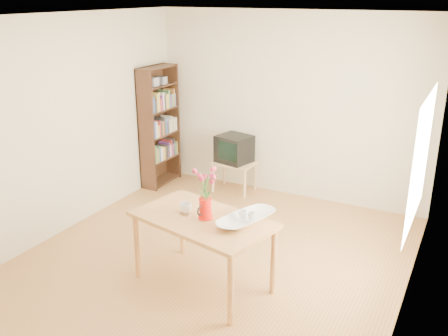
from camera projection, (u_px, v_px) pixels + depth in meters
The scene contains 11 objects.
room at pixel (213, 149), 5.08m from camera, with size 4.50×4.50×4.50m.
table at pixel (203, 226), 4.86m from camera, with size 1.49×1.05×0.75m.
tv_stand at pixel (234, 166), 7.34m from camera, with size 0.60×0.45×0.46m.
bookshelf at pixel (160, 130), 7.51m from camera, with size 0.28×0.70×1.80m.
pitcher at pixel (205, 209), 4.79m from camera, with size 0.14×0.22×0.21m.
flowers at pixel (205, 183), 4.69m from camera, with size 0.24×0.24×0.34m, color #D8325B, non-canonical shape.
mug at pixel (186, 208), 4.92m from camera, with size 0.13×0.13×0.10m, color white.
bowl at pixel (246, 203), 4.66m from camera, with size 0.44×0.44×0.41m, color white.
teacup_a at pixel (242, 206), 4.69m from camera, with size 0.07×0.07×0.07m, color white.
teacup_b at pixel (252, 207), 4.67m from camera, with size 0.07×0.07×0.06m, color white.
television at pixel (235, 148), 7.26m from camera, with size 0.53×0.51×0.39m.
Camera 1 is at (2.36, -4.25, 2.82)m, focal length 40.00 mm.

